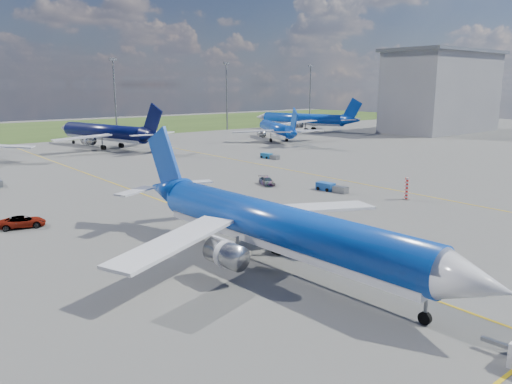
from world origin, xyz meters
TOP-DOWN VIEW (x-y plane):
  - ground at (0.00, 0.00)m, footprint 400.00×400.00m
  - taxiway_lines at (0.17, 27.70)m, footprint 60.25×160.00m
  - floodlight_masts at (10.00, 110.00)m, footprint 202.20×0.50m
  - terminal_building at (120.00, 60.00)m, footprint 42.00×22.00m
  - warning_post at (26.00, 8.00)m, footprint 0.50×0.50m
  - bg_jet_n at (17.19, 87.98)m, footprint 40.29×47.75m
  - bg_jet_ne at (60.37, 73.45)m, footprint 40.17×44.21m
  - bg_jet_ene at (87.92, 91.21)m, footprint 41.64×48.44m
  - main_airliner at (-4.55, -0.45)m, footprint 32.78×41.91m
  - service_car_b at (-17.88, 26.27)m, footprint 5.04×3.20m
  - service_car_c at (17.88, 27.50)m, footprint 3.10×4.48m
  - baggage_tug_w at (22.17, 18.16)m, footprint 1.91×5.12m
  - baggage_tug_e at (36.57, 48.69)m, footprint 1.57×4.72m

SIDE VIEW (x-z plane):
  - ground at x=0.00m, z-range 0.00..0.00m
  - bg_jet_n at x=17.19m, z-range -5.46..5.46m
  - bg_jet_ne at x=60.37m, z-range -4.70..4.70m
  - bg_jet_ene at x=87.92m, z-range -5.42..5.42m
  - main_airliner at x=-4.55m, z-range -5.29..5.29m
  - taxiway_lines at x=0.17m, z-range 0.00..0.02m
  - baggage_tug_e at x=36.57m, z-range -0.03..1.01m
  - baggage_tug_w at x=22.17m, z-range -0.04..1.09m
  - service_car_c at x=17.88m, z-range 0.00..1.20m
  - service_car_b at x=-17.88m, z-range 0.00..1.29m
  - warning_post at x=26.00m, z-range 0.00..3.00m
  - floodlight_masts at x=10.00m, z-range 1.21..23.91m
  - terminal_building at x=120.00m, z-range 0.07..26.07m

